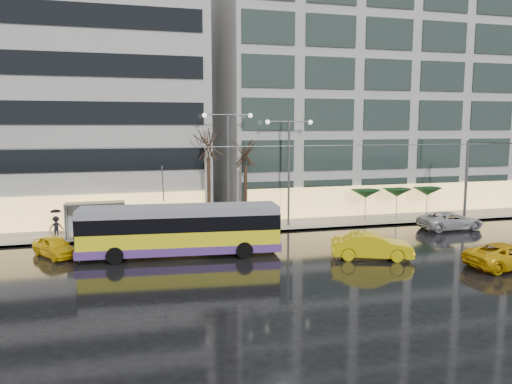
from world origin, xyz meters
name	(u,v)px	position (x,y,z in m)	size (l,w,h in m)	color
ground	(233,269)	(0.00, 0.00, 0.00)	(140.00, 140.00, 0.00)	black
sidewalk	(221,222)	(2.00, 14.00, 0.07)	(80.00, 10.00, 0.15)	gray
kerb	(233,234)	(2.00, 9.05, 0.07)	(80.00, 0.10, 0.15)	slate
building_right	(376,81)	(19.00, 19.00, 12.65)	(32.00, 14.00, 25.00)	#ABA9A4
trolleybus	(180,232)	(-2.58, 3.84, 1.56)	(12.64, 5.37, 5.78)	yellow
catenary	(223,181)	(1.00, 7.94, 4.25)	(42.24, 5.12, 7.00)	#595B60
bus_shelter	(90,212)	(-8.38, 10.69, 1.96)	(4.20, 1.60, 2.51)	#595B60
street_lamp_near	(228,155)	(2.00, 10.80, 5.99)	(3.96, 0.36, 9.03)	#595B60
street_lamp_far	(289,157)	(7.00, 10.80, 5.71)	(3.96, 0.36, 8.53)	#595B60
tree_a	(208,140)	(0.50, 11.00, 7.09)	(3.20, 3.20, 8.40)	black
tree_b	(245,149)	(3.50, 11.20, 6.40)	(3.20, 3.20, 7.70)	black
parasol_a	(366,194)	(14.00, 11.00, 2.45)	(2.50, 2.50, 2.65)	#595B60
parasol_b	(397,193)	(17.00, 11.00, 2.45)	(2.50, 2.50, 2.65)	#595B60
parasol_c	(427,191)	(20.00, 11.00, 2.45)	(2.50, 2.50, 2.65)	#595B60
taxi_a	(55,247)	(-10.26, 5.70, 0.65)	(1.53, 3.81, 1.30)	yellow
taxi_b	(372,246)	(8.80, 0.07, 0.82)	(1.74, 4.98, 1.64)	yellow
taxi_c	(509,256)	(15.55, -3.82, 0.72)	(2.40, 5.20, 1.44)	yellow
sedan_silver	(451,221)	(19.17, 6.46, 0.71)	(2.37, 5.13, 1.43)	#B9B8BD
pedestrian_a	(141,217)	(-4.81, 9.40, 1.59)	(1.16, 1.17, 2.19)	black
pedestrian_b	(150,219)	(-4.04, 11.97, 0.98)	(0.87, 0.72, 1.66)	black
pedestrian_c	(56,222)	(-10.75, 10.79, 1.27)	(1.02, 0.83, 2.11)	black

